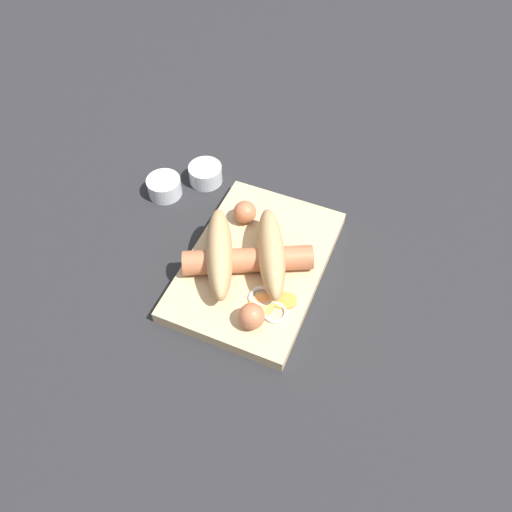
% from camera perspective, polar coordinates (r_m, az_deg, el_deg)
% --- Properties ---
extents(ground_plane, '(3.00, 3.00, 0.00)m').
position_cam_1_polar(ground_plane, '(0.72, 0.00, -1.47)').
color(ground_plane, '#232326').
extents(food_tray, '(0.27, 0.18, 0.02)m').
position_cam_1_polar(food_tray, '(0.72, 0.00, -0.98)').
color(food_tray, tan).
rests_on(food_tray, ground_plane).
extents(bread_roll, '(0.18, 0.16, 0.06)m').
position_cam_1_polar(bread_roll, '(0.68, -1.16, 0.53)').
color(bread_roll, tan).
rests_on(bread_roll, food_tray).
extents(sausage, '(0.19, 0.18, 0.03)m').
position_cam_1_polar(sausage, '(0.69, -0.92, -0.48)').
color(sausage, '#B26642').
rests_on(sausage, food_tray).
extents(pickled_veggies, '(0.06, 0.07, 0.00)m').
position_cam_1_polar(pickled_veggies, '(0.67, 1.27, -5.36)').
color(pickled_veggies, '#F99E4C').
rests_on(pickled_veggies, food_tray).
extents(condiment_cup_near, '(0.05, 0.05, 0.03)m').
position_cam_1_polar(condiment_cup_near, '(0.84, -5.78, 9.23)').
color(condiment_cup_near, silver).
rests_on(condiment_cup_near, ground_plane).
extents(condiment_cup_far, '(0.05, 0.05, 0.03)m').
position_cam_1_polar(condiment_cup_far, '(0.83, -10.41, 7.71)').
color(condiment_cup_far, silver).
rests_on(condiment_cup_far, ground_plane).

